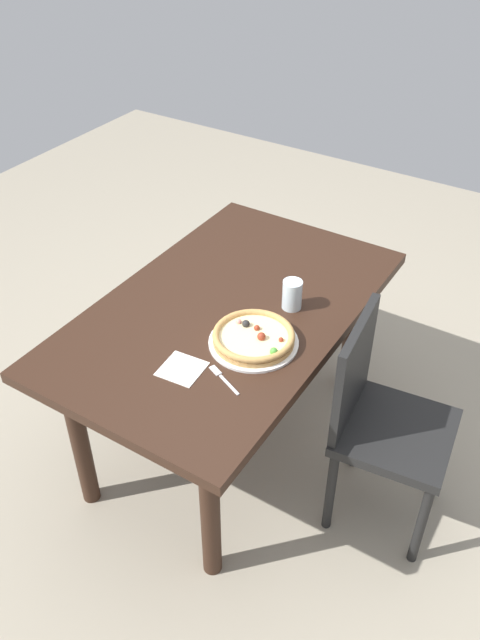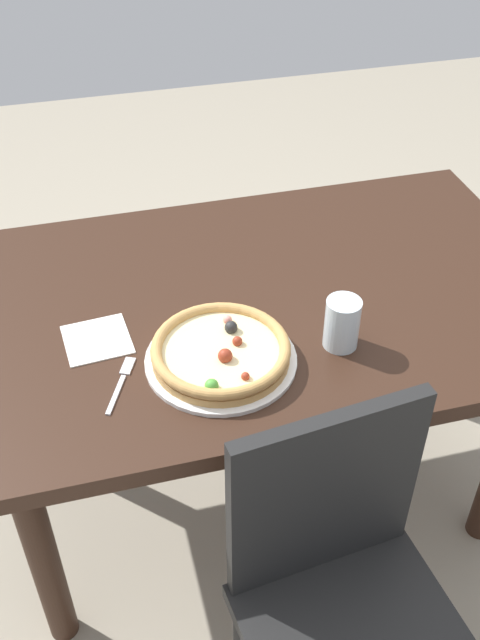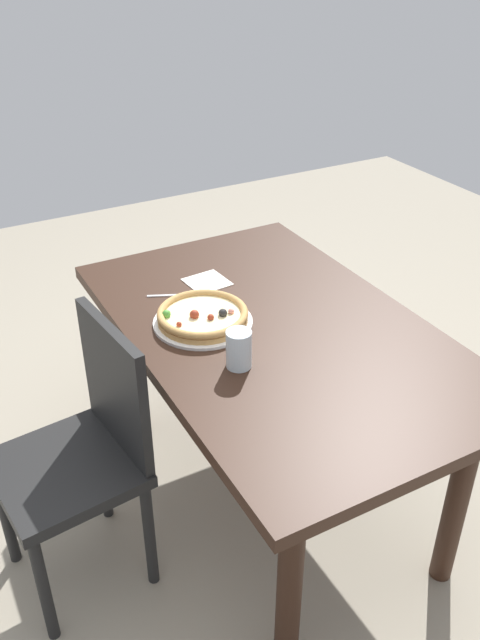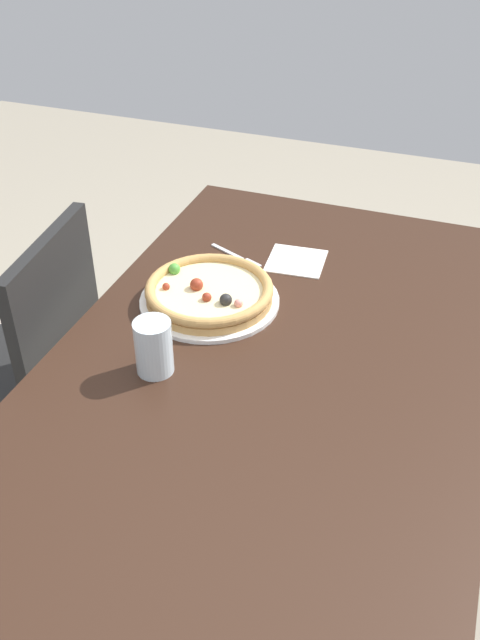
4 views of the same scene
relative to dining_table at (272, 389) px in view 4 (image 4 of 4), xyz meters
The scene contains 8 objects.
ground_plane 0.63m from the dining_table, ahead, with size 6.00×6.00×0.00m, color #9E937F.
dining_table is the anchor object (origin of this frame).
chair_near 0.68m from the dining_table, 90.66° to the right, with size 0.44×0.44×0.89m.
plate 0.26m from the dining_table, 124.23° to the right, with size 0.32×0.32×0.01m, color white.
pizza 0.27m from the dining_table, 124.14° to the right, with size 0.29×0.29×0.05m.
fork 0.41m from the dining_table, 149.55° to the right, with size 0.08×0.16×0.00m.
drinking_glass 0.29m from the dining_table, 58.65° to the right, with size 0.08×0.08×0.12m, color silver.
napkin 0.40m from the dining_table, behind, with size 0.14×0.14×0.00m, color white.
Camera 4 is at (1.09, 0.32, 1.63)m, focal length 39.13 mm.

